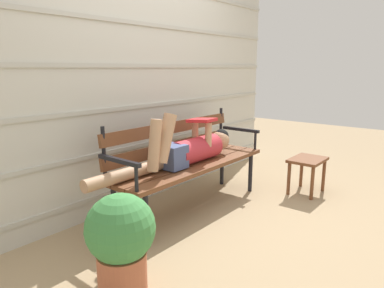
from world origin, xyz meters
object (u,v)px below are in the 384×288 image
(reclining_person, at_px, (187,149))
(footstool, at_px, (307,165))
(potted_plant, at_px, (121,240))
(park_bench, at_px, (186,157))

(reclining_person, bearing_deg, footstool, -29.93)
(footstool, xyz_separation_m, potted_plant, (-2.40, 0.18, 0.04))
(footstool, bearing_deg, park_bench, 145.95)
(reclining_person, height_order, potted_plant, reclining_person)
(footstool, height_order, potted_plant, potted_plant)
(park_bench, relative_size, reclining_person, 1.05)
(potted_plant, bearing_deg, footstool, -4.36)
(park_bench, xyz_separation_m, reclining_person, (-0.07, -0.07, 0.10))
(park_bench, bearing_deg, reclining_person, -134.96)
(reclining_person, xyz_separation_m, footstool, (1.19, -0.69, -0.29))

